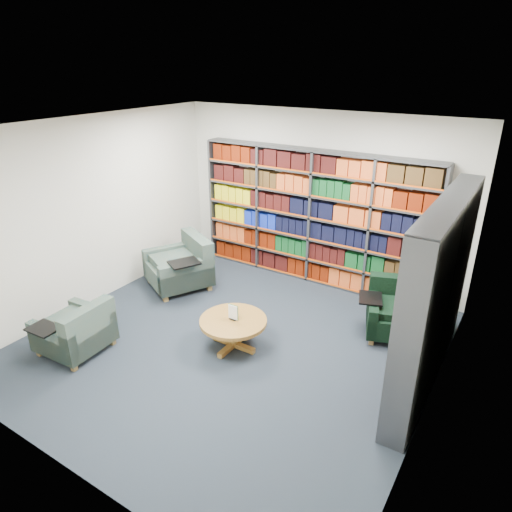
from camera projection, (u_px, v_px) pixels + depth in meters
The scene contains 7 objects.
room_shell at pixel (230, 246), 5.57m from camera, with size 5.02×5.02×2.82m.
bookshelf_back at pixel (312, 218), 7.51m from camera, with size 4.00×0.28×2.20m.
bookshelf_right at pixel (436, 297), 5.02m from camera, with size 0.28×2.50×2.20m.
chair_teal_left at pixel (183, 267), 7.56m from camera, with size 1.24×1.24×0.84m.
chair_green_right at pixel (397, 312), 6.29m from camera, with size 1.07×1.03×0.74m.
chair_teal_front at pixel (78, 333), 5.84m from camera, with size 0.81×0.93×0.71m.
coffee_table at pixel (233, 325), 5.92m from camera, with size 0.88×0.88×0.62m.
Camera 1 is at (3.02, -4.20, 3.51)m, focal length 32.00 mm.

